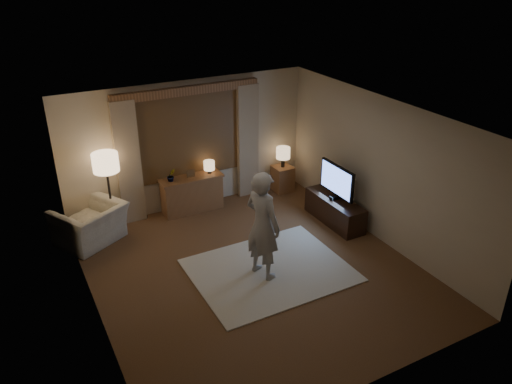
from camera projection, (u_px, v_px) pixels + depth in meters
room at (240, 187)px, 8.04m from camera, size 5.04×5.54×2.64m
rug at (270, 270)px, 8.23m from camera, size 2.50×2.00×0.02m
sideboard at (192, 195)px, 10.01m from camera, size 1.20×0.40×0.70m
picture_frame at (191, 174)px, 9.81m from camera, size 0.16×0.02×0.20m
plant at (171, 176)px, 9.62m from camera, size 0.17×0.13×0.30m
table_lamp_sideboard at (209, 166)px, 9.94m from camera, size 0.22×0.22×0.30m
floor_lamp at (106, 167)px, 8.79m from camera, size 0.46×0.46×1.58m
armchair at (90, 224)px, 8.91m from camera, size 1.43×1.38×0.72m
side_table at (282, 179)px, 10.89m from camera, size 0.40×0.40×0.56m
table_lamp_side at (283, 153)px, 10.64m from camera, size 0.30×0.30×0.44m
tv_stand at (335, 210)px, 9.62m from camera, size 0.45×1.40×0.50m
tv at (337, 181)px, 9.34m from camera, size 0.23×0.95×0.69m
person at (263, 225)px, 7.74m from camera, size 0.61×0.76×1.80m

